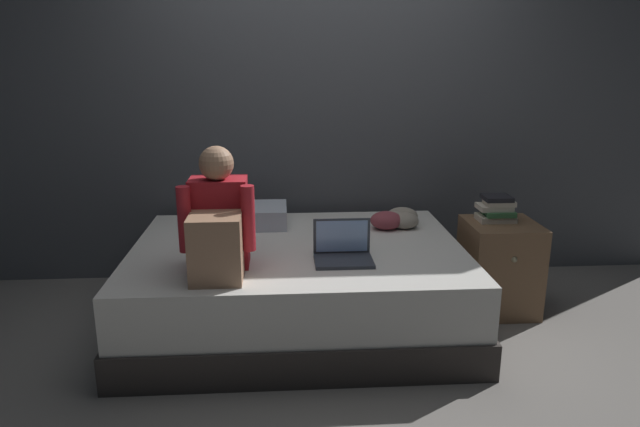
{
  "coord_description": "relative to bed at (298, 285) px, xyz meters",
  "views": [
    {
      "loc": [
        -0.28,
        -2.98,
        1.61
      ],
      "look_at": [
        -0.08,
        0.1,
        0.76
      ],
      "focal_mm": 32.28,
      "sensor_mm": 36.0,
      "label": 1
    }
  ],
  "objects": [
    {
      "name": "ground_plane",
      "position": [
        0.2,
        -0.3,
        -0.25
      ],
      "size": [
        8.0,
        8.0,
        0.0
      ],
      "primitive_type": "plane",
      "color": "gray"
    },
    {
      "name": "wall_back",
      "position": [
        0.2,
        0.9,
        1.1
      ],
      "size": [
        5.6,
        0.1,
        2.7
      ],
      "primitive_type": "cube",
      "color": "#4C4F54",
      "rests_on": "ground_plane"
    },
    {
      "name": "bed",
      "position": [
        0.0,
        0.0,
        0.0
      ],
      "size": [
        2.0,
        1.5,
        0.51
      ],
      "color": "#332D2B",
      "rests_on": "ground_plane"
    },
    {
      "name": "nightstand",
      "position": [
        1.3,
        0.11,
        0.04
      ],
      "size": [
        0.44,
        0.46,
        0.59
      ],
      "color": "brown",
      "rests_on": "ground_plane"
    },
    {
      "name": "person_sitting",
      "position": [
        -0.42,
        -0.4,
        0.51
      ],
      "size": [
        0.39,
        0.44,
        0.66
      ],
      "color": "#B21E28",
      "rests_on": "bed"
    },
    {
      "name": "laptop",
      "position": [
        0.24,
        -0.28,
        0.31
      ],
      "size": [
        0.32,
        0.23,
        0.22
      ],
      "color": "#333842",
      "rests_on": "bed"
    },
    {
      "name": "pillow",
      "position": [
        -0.34,
        0.45,
        0.32
      ],
      "size": [
        0.56,
        0.36,
        0.13
      ],
      "primitive_type": "cube",
      "color": "silver",
      "rests_on": "bed"
    },
    {
      "name": "book_stack",
      "position": [
        1.27,
        0.16,
        0.42
      ],
      "size": [
        0.23,
        0.17,
        0.16
      ],
      "color": "beige",
      "rests_on": "nightstand"
    },
    {
      "name": "clothes_pile",
      "position": [
        0.66,
        0.33,
        0.31
      ],
      "size": [
        0.34,
        0.28,
        0.12
      ],
      "color": "#8E3D47",
      "rests_on": "bed"
    }
  ]
}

